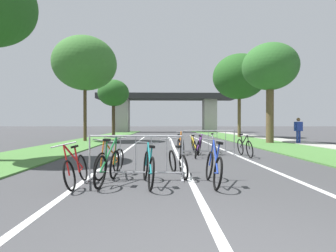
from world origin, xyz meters
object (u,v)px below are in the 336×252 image
object	(u,v)px
bicycle_orange_0	(110,162)
tree_left_pine_far	(85,64)
bicycle_red_9	(76,169)
tree_left_oak_near	(113,93)
bicycle_blue_7	(214,167)
bicycle_orange_10	(181,145)
bicycle_black_2	(245,147)
crowd_barrier_nearest	(136,158)
bicycle_white_1	(177,162)
bicycle_teal_4	(148,168)
pedestrian_in_red_jacket	(298,128)
bicycle_purple_5	(199,147)
tree_right_maple_mid	(270,68)
bicycle_green_3	(108,166)
tree_right_cypress_far	(239,77)
bicycle_silver_8	(215,145)
bicycle_yellow_6	(194,146)

from	to	relation	value
bicycle_orange_0	tree_left_pine_far	bearing A→B (deg)	-57.37
bicycle_red_9	tree_left_oak_near	bearing A→B (deg)	-83.63
bicycle_blue_7	bicycle_orange_10	xyz separation A→B (m)	(-0.28, 5.90, 0.01)
tree_left_pine_far	bicycle_blue_7	size ratio (longest dim) A/B	4.67
bicycle_black_2	bicycle_orange_10	distance (m)	2.68
crowd_barrier_nearest	bicycle_white_1	distance (m)	1.12
bicycle_teal_4	pedestrian_in_red_jacket	xyz separation A→B (m)	(9.19, 11.46, 0.67)
bicycle_teal_4	bicycle_purple_5	bearing A→B (deg)	60.87
tree_right_maple_mid	bicycle_white_1	xyz separation A→B (m)	(-6.89, -11.13, -4.77)
bicycle_red_9	bicycle_orange_10	bearing A→B (deg)	-116.23
bicycle_purple_5	tree_left_pine_far	bearing A→B (deg)	141.14
crowd_barrier_nearest	bicycle_green_3	xyz separation A→B (m)	(-0.57, -0.37, -0.13)
bicycle_purple_5	tree_left_oak_near	bearing A→B (deg)	123.25
tree_right_cypress_far	bicycle_silver_8	world-z (taller)	tree_right_cypress_far
tree_left_pine_far	bicycle_silver_8	bearing A→B (deg)	-45.78
crowd_barrier_nearest	bicycle_yellow_6	xyz separation A→B (m)	(2.03, 5.47, -0.17)
tree_left_oak_near	tree_right_maple_mid	size ratio (longest dim) A/B	0.93
tree_left_pine_far	tree_right_cypress_far	bearing A→B (deg)	23.85
bicycle_orange_0	pedestrian_in_red_jacket	xyz separation A→B (m)	(10.19, 10.50, 0.68)
bicycle_black_2	bicycle_teal_4	size ratio (longest dim) A/B	1.01
tree_left_oak_near	tree_right_maple_mid	world-z (taller)	tree_right_maple_mid
bicycle_yellow_6	bicycle_silver_8	bearing A→B (deg)	-1.44
bicycle_orange_0	tree_right_maple_mid	bearing A→B (deg)	-113.51
bicycle_green_3	bicycle_teal_4	world-z (taller)	bicycle_green_3
bicycle_red_9	bicycle_teal_4	bearing A→B (deg)	179.37
tree_left_pine_far	bicycle_white_1	world-z (taller)	tree_left_pine_far
bicycle_white_1	bicycle_blue_7	world-z (taller)	bicycle_blue_7
tree_right_maple_mid	bicycle_purple_5	xyz separation A→B (m)	(-5.83, -7.29, -4.73)
crowd_barrier_nearest	bicycle_purple_5	size ratio (longest dim) A/B	1.32
bicycle_orange_0	bicycle_red_9	bearing A→B (deg)	76.26
bicycle_yellow_6	pedestrian_in_red_jacket	bearing A→B (deg)	36.31
pedestrian_in_red_jacket	bicycle_yellow_6	bearing A→B (deg)	-159.35
bicycle_orange_10	tree_right_maple_mid	bearing A→B (deg)	55.76
bicycle_black_2	bicycle_orange_0	bearing A→B (deg)	38.43
bicycle_black_2	bicycle_yellow_6	world-z (taller)	bicycle_black_2
tree_left_pine_far	bicycle_black_2	distance (m)	14.07
tree_right_cypress_far	bicycle_black_2	distance (m)	16.66
tree_right_cypress_far	bicycle_white_1	distance (m)	21.15
tree_left_oak_near	crowd_barrier_nearest	xyz separation A→B (m)	(4.88, -23.93, -4.27)
bicycle_teal_4	bicycle_purple_5	world-z (taller)	bicycle_purple_5
bicycle_blue_7	pedestrian_in_red_jacket	bearing A→B (deg)	56.58
tree_left_oak_near	bicycle_orange_10	distance (m)	20.08
bicycle_red_9	bicycle_orange_10	distance (m)	6.50
bicycle_orange_0	bicycle_teal_4	size ratio (longest dim) A/B	0.95
tree_left_oak_near	bicycle_yellow_6	size ratio (longest dim) A/B	3.77
bicycle_orange_10	pedestrian_in_red_jacket	xyz separation A→B (m)	(8.07, 5.57, 0.67)
bicycle_silver_8	pedestrian_in_red_jacket	size ratio (longest dim) A/B	0.99
crowd_barrier_nearest	tree_left_pine_far	bearing A→B (deg)	110.49
tree_right_maple_mid	bicycle_orange_10	bearing A→B (deg)	-136.11
tree_left_oak_near	tree_right_maple_mid	xyz separation A→B (m)	(12.78, -12.33, 0.33)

